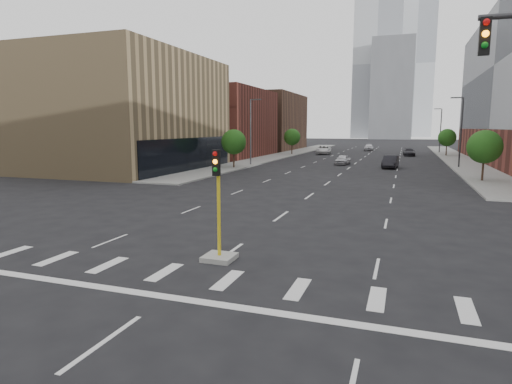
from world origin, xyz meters
The scene contains 21 objects.
sidewalk_left_far centered at (-15.00, 74.00, 0.07)m, with size 5.00×92.00×0.15m, color gray.
sidewalk_right_far centered at (15.00, 74.00, 0.07)m, with size 5.00×92.00×0.15m, color gray.
building_left_mid centered at (-27.50, 40.00, 7.00)m, with size 20.00×24.00×14.00m, color #9B8057.
building_left_far_a centered at (-27.50, 66.00, 6.00)m, with size 20.00×22.00×12.00m, color brown.
building_left_far_b centered at (-27.50, 92.00, 6.50)m, with size 20.00×24.00×13.00m, color brown.
tower_left centered at (-8.00, 220.00, 35.00)m, with size 22.00×22.00×70.00m, color #B2B7BC.
tower_right centered at (10.00, 260.00, 40.00)m, with size 20.00×20.00×80.00m, color #B2B7BC.
tower_mid centered at (0.00, 200.00, 22.00)m, with size 18.00×18.00×44.00m, color slate.
median_traffic_signal centered at (0.00, 8.97, 0.97)m, with size 1.20×1.20×4.40m.
streetlight_right_a centered at (13.41, 55.00, 5.01)m, with size 1.60×0.22×9.07m.
streetlight_right_b centered at (13.41, 90.00, 5.01)m, with size 1.60×0.22×9.07m.
streetlight_left centered at (-13.41, 50.00, 5.01)m, with size 1.60×0.22×9.07m.
tree_left_near centered at (-14.00, 45.00, 3.39)m, with size 3.20×3.20×4.85m.
tree_left_far centered at (-14.00, 75.00, 3.39)m, with size 3.20×3.20×4.85m.
tree_right_near centered at (14.00, 40.00, 3.39)m, with size 3.20×3.20×4.85m.
tree_right_far centered at (14.00, 80.00, 3.39)m, with size 3.20×3.20×4.85m.
car_near_left centered at (-1.50, 55.30, 0.70)m, with size 1.65×4.10×1.40m, color #B7B6BB.
car_mid_right centered at (5.09, 52.01, 0.82)m, with size 1.74×4.99×1.65m, color black.
car_far_left centered at (-8.40, 78.57, 0.85)m, with size 2.83×6.14×1.71m, color silver.
car_deep_right centered at (7.54, 78.20, 0.70)m, with size 1.97×4.84×1.41m, color black.
car_distant centered at (-0.96, 94.19, 0.81)m, with size 1.91×4.75×1.62m, color silver.
Camera 1 is at (6.79, -6.07, 5.24)m, focal length 30.00 mm.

